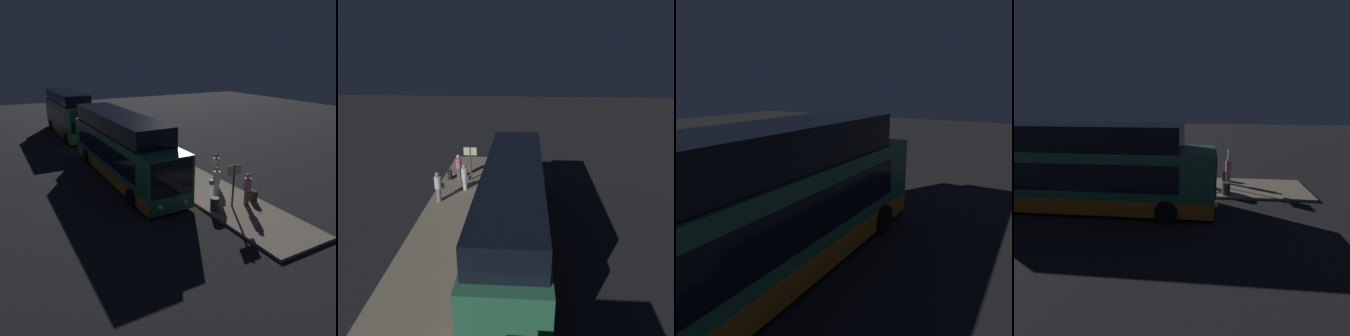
% 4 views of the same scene
% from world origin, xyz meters
% --- Properties ---
extents(ground, '(80.00, 80.00, 0.00)m').
position_xyz_m(ground, '(0.00, 0.00, 0.00)').
color(ground, '#232326').
extents(platform, '(20.00, 3.23, 0.13)m').
position_xyz_m(platform, '(0.00, 3.21, 0.06)').
color(platform, gray).
rests_on(platform, ground).
extents(bus_lead, '(12.57, 2.77, 3.93)m').
position_xyz_m(bus_lead, '(-1.53, -0.02, 1.73)').
color(bus_lead, '#2D704C').
rests_on(bus_lead, ground).
extents(passenger_boarding, '(0.63, 0.61, 1.74)m').
position_xyz_m(passenger_boarding, '(2.47, 4.25, 1.07)').
color(passenger_boarding, gray).
rests_on(passenger_boarding, platform).
extents(passenger_waiting, '(0.51, 0.51, 1.63)m').
position_xyz_m(passenger_waiting, '(5.70, 3.77, 1.01)').
color(passenger_waiting, '#6B604C').
rests_on(passenger_waiting, platform).
extents(passenger_with_bags, '(0.48, 0.62, 1.61)m').
position_xyz_m(passenger_with_bags, '(4.07, 3.08, 0.99)').
color(passenger_with_bags, silver).
rests_on(passenger_with_bags, platform).
extents(suitcase, '(0.37, 0.22, 0.80)m').
position_xyz_m(suitcase, '(5.58, 4.35, 0.41)').
color(suitcase, black).
rests_on(suitcase, platform).
extents(sign_post, '(0.10, 0.81, 2.22)m').
position_xyz_m(sign_post, '(5.57, 2.96, 1.59)').
color(sign_post, '#4C4C51').
rests_on(sign_post, platform).
extents(trash_bin, '(0.44, 0.44, 0.65)m').
position_xyz_m(trash_bin, '(5.47, 1.96, 0.45)').
color(trash_bin, '#3F3F44').
rests_on(trash_bin, platform).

